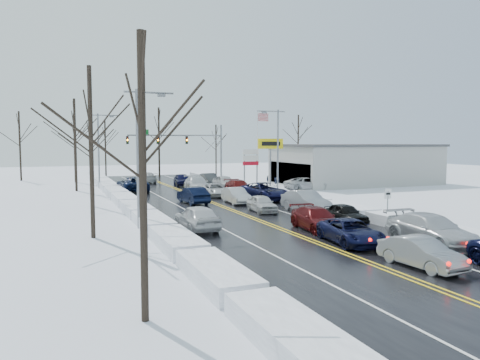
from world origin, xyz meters
name	(u,v)px	position (x,y,z in m)	size (l,w,h in m)	color
ground	(238,212)	(0.00, 0.00, 0.00)	(160.00, 160.00, 0.00)	silver
road_surface	(229,209)	(0.00, 2.00, 0.01)	(14.00, 84.00, 0.01)	black
snow_bank_left	(137,214)	(-7.60, 2.00, 0.00)	(1.85, 72.00, 0.75)	white
snow_bank_right	(308,205)	(7.60, 2.00, 0.00)	(1.85, 72.00, 0.75)	white
traffic_signal_mast	(186,143)	(3.45, 27.99, 5.48)	(13.28, 0.39, 8.00)	slate
tires_plus_sign	(270,147)	(10.50, 15.99, 4.99)	(3.20, 0.34, 6.00)	slate
used_vehicles_sign	(251,159)	(10.50, 22.00, 3.32)	(2.20, 0.22, 4.65)	slate
speed_limit_sign	(388,199)	(8.20, -8.00, 1.63)	(0.55, 0.09, 2.35)	slate
flagpole	(258,140)	(15.17, 30.00, 5.93)	(1.87, 1.20, 10.00)	silver
dealership_building	(355,164)	(23.98, 18.00, 2.66)	(20.40, 12.40, 5.30)	#A1A19C
streetlight_ne	(276,145)	(8.30, 10.00, 5.31)	(3.20, 0.25, 9.00)	slate
streetlight_sw	(141,147)	(-8.30, -4.00, 5.31)	(3.20, 0.25, 9.00)	slate
streetlight_nw	(100,144)	(-8.30, 24.00, 5.31)	(3.20, 0.25, 9.00)	slate
tree_left_a	(142,121)	(-11.00, -20.00, 6.29)	(3.60, 3.60, 9.00)	#2D231C
tree_left_b	(90,118)	(-11.50, -6.00, 6.99)	(4.00, 4.00, 10.00)	#2D231C
tree_left_c	(91,138)	(-10.50, 8.00, 5.94)	(3.40, 3.40, 8.50)	#2D231C
tree_left_d	(75,127)	(-11.20, 22.00, 7.33)	(4.20, 4.20, 10.50)	#2D231C
tree_left_e	(74,134)	(-10.80, 34.00, 6.64)	(3.80, 3.80, 9.50)	#2D231C
tree_far_a	(19,132)	(-18.00, 40.00, 6.99)	(4.00, 4.00, 10.00)	#2D231C
tree_far_b	(105,137)	(-6.00, 41.00, 6.29)	(3.60, 3.60, 9.00)	#2D231C
tree_far_c	(159,129)	(2.00, 39.00, 7.68)	(4.40, 4.40, 11.00)	#2D231C
tree_far_d	(216,140)	(12.00, 40.50, 5.94)	(3.40, 3.40, 8.50)	#2D231C
tree_far_e	(298,132)	(28.00, 41.00, 7.33)	(4.20, 4.20, 10.50)	#2D231C
queued_car_1	(421,268)	(1.64, -18.32, 0.00)	(1.44, 4.14, 1.36)	#96999E
queued_car_2	(350,244)	(1.62, -13.00, 0.00)	(2.25, 4.88, 1.36)	black
queued_car_3	(316,230)	(1.94, -8.84, 0.00)	(2.03, 5.00, 1.45)	#49090B
queued_car_4	(262,212)	(1.91, -0.49, 0.00)	(1.61, 4.01, 1.37)	silver
queued_car_5	(236,203)	(1.87, 5.15, 0.00)	(1.52, 4.36, 1.44)	silver
queued_car_6	(215,196)	(1.87, 11.14, 0.00)	(2.20, 4.76, 1.32)	#BDBDBF
queued_car_7	(197,191)	(1.58, 16.81, 0.00)	(2.35, 5.77, 1.68)	#B0B3B8
queued_car_8	(182,186)	(1.64, 23.47, 0.00)	(1.87, 4.66, 1.59)	black
queued_car_11	(431,245)	(5.43, -14.99, 0.00)	(2.37, 5.83, 1.69)	#B0B3B8
queued_car_12	(345,223)	(5.12, -7.41, 0.00)	(1.61, 4.00, 1.36)	black
queued_car_13	(306,212)	(5.20, -1.76, 0.00)	(1.81, 5.19, 1.71)	#919399
queued_car_14	(265,200)	(5.37, 6.49, 0.00)	(2.79, 6.06, 1.68)	black
queued_car_15	(239,194)	(5.06, 12.53, 0.00)	(2.06, 5.07, 1.47)	#550C0B
queued_car_16	(225,189)	(5.42, 18.04, 0.00)	(1.90, 4.71, 1.61)	silver
queued_car_17	(209,185)	(5.10, 23.01, 0.00)	(1.63, 4.69, 1.54)	#3B3D40
oncoming_car_0	(193,204)	(-1.80, 6.54, 0.00)	(1.61, 4.61, 1.52)	black
oncoming_car_1	(133,192)	(-5.40, 18.61, 0.00)	(2.84, 6.16, 1.71)	black
oncoming_car_2	(146,183)	(-1.84, 29.92, 0.00)	(2.06, 5.08, 1.47)	silver
oncoming_car_3	(197,230)	(-5.11, -5.86, 0.00)	(1.92, 4.76, 1.62)	silver
parked_car_0	(307,190)	(13.96, 13.30, 0.00)	(2.43, 5.28, 1.47)	silver
parked_car_1	(316,187)	(17.05, 16.49, 0.00)	(2.07, 5.09, 1.48)	#424547
parked_car_2	(278,183)	(15.04, 22.92, 0.00)	(2.02, 5.02, 1.71)	black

